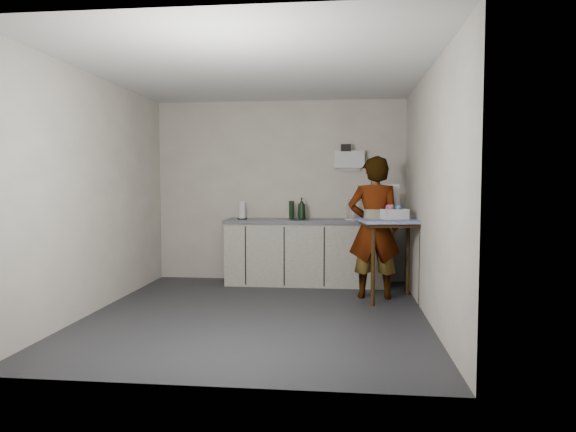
# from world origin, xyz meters

# --- Properties ---
(ground) EXTENTS (4.00, 4.00, 0.00)m
(ground) POSITION_xyz_m (0.00, 0.00, 0.00)
(ground) COLOR #2C2D32
(ground) RESTS_ON ground
(wall_back) EXTENTS (3.60, 0.02, 2.60)m
(wall_back) POSITION_xyz_m (0.00, 1.99, 1.30)
(wall_back) COLOR beige
(wall_back) RESTS_ON ground
(wall_right) EXTENTS (0.02, 4.00, 2.60)m
(wall_right) POSITION_xyz_m (1.79, 0.00, 1.30)
(wall_right) COLOR beige
(wall_right) RESTS_ON ground
(wall_left) EXTENTS (0.02, 4.00, 2.60)m
(wall_left) POSITION_xyz_m (-1.79, 0.00, 1.30)
(wall_left) COLOR beige
(wall_left) RESTS_ON ground
(ceiling) EXTENTS (3.60, 4.00, 0.01)m
(ceiling) POSITION_xyz_m (0.00, 0.00, 2.60)
(ceiling) COLOR white
(ceiling) RESTS_ON wall_back
(kitchen_counter) EXTENTS (2.24, 0.62, 0.91)m
(kitchen_counter) POSITION_xyz_m (0.40, 1.70, 0.43)
(kitchen_counter) COLOR black
(kitchen_counter) RESTS_ON ground
(wall_shelf) EXTENTS (0.42, 0.18, 0.37)m
(wall_shelf) POSITION_xyz_m (1.00, 1.92, 1.75)
(wall_shelf) COLOR white
(wall_shelf) RESTS_ON ground
(side_table) EXTENTS (0.87, 0.87, 0.99)m
(side_table) POSITION_xyz_m (1.50, 0.82, 0.86)
(side_table) COLOR #341E0B
(side_table) RESTS_ON ground
(standing_man) EXTENTS (0.64, 0.42, 1.74)m
(standing_man) POSITION_xyz_m (1.30, 0.93, 0.87)
(standing_man) COLOR #B2A593
(standing_man) RESTS_ON ground
(soap_bottle) EXTENTS (0.12, 0.12, 0.30)m
(soap_bottle) POSITION_xyz_m (0.34, 1.68, 1.06)
(soap_bottle) COLOR black
(soap_bottle) RESTS_ON kitchen_counter
(soda_can) EXTENTS (0.07, 0.07, 0.13)m
(soda_can) POSITION_xyz_m (0.34, 1.73, 0.97)
(soda_can) COLOR red
(soda_can) RESTS_ON kitchen_counter
(dark_bottle) EXTENTS (0.07, 0.07, 0.26)m
(dark_bottle) POSITION_xyz_m (0.20, 1.76, 1.04)
(dark_bottle) COLOR black
(dark_bottle) RESTS_ON kitchen_counter
(paper_towel) EXTENTS (0.14, 0.14, 0.25)m
(paper_towel) POSITION_xyz_m (-0.50, 1.67, 1.03)
(paper_towel) COLOR black
(paper_towel) RESTS_ON kitchen_counter
(dish_rack) EXTENTS (0.39, 0.30, 0.28)m
(dish_rack) POSITION_xyz_m (1.14, 1.75, 0.97)
(dish_rack) COLOR silver
(dish_rack) RESTS_ON kitchen_counter
(bakery_box) EXTENTS (0.38, 0.39, 0.42)m
(bakery_box) POSITION_xyz_m (1.51, 0.87, 1.08)
(bakery_box) COLOR white
(bakery_box) RESTS_ON side_table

